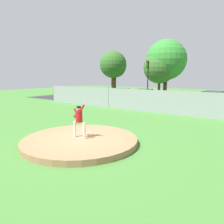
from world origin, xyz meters
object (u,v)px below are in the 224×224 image
(pitcher_youth, at_px, (79,118))
(parked_car_red, at_px, (142,97))
(parked_car_charcoal, at_px, (119,96))
(traffic_light_near, at_px, (148,74))
(parked_car_silver, at_px, (212,101))
(baseball, at_px, (89,132))
(traffic_cone_orange, at_px, (108,98))

(pitcher_youth, bearing_deg, parked_car_red, 106.25)
(parked_car_charcoal, height_order, parked_car_red, parked_car_red)
(parked_car_charcoal, xyz_separation_m, traffic_light_near, (1.89, 3.99, 2.71))
(pitcher_youth, relative_size, parked_car_silver, 0.37)
(parked_car_red, relative_size, traffic_light_near, 0.90)
(traffic_light_near, bearing_deg, parked_car_charcoal, -115.33)
(pitcher_youth, xyz_separation_m, baseball, (-0.15, 0.89, -0.91))
(pitcher_youth, relative_size, parked_car_charcoal, 0.35)
(parked_car_charcoal, height_order, parked_car_silver, parked_car_silver)
(traffic_cone_orange, distance_m, traffic_light_near, 6.20)
(parked_car_red, bearing_deg, parked_car_silver, -0.87)
(pitcher_youth, bearing_deg, baseball, 99.84)
(parked_car_silver, xyz_separation_m, traffic_cone_orange, (-12.88, 0.54, -0.58))
(pitcher_youth, height_order, parked_car_charcoal, pitcher_youth)
(parked_car_silver, height_order, traffic_cone_orange, parked_car_silver)
(pitcher_youth, height_order, traffic_light_near, traffic_light_near)
(parked_car_charcoal, bearing_deg, traffic_light_near, 64.67)
(parked_car_charcoal, height_order, traffic_cone_orange, parked_car_charcoal)
(parked_car_charcoal, distance_m, parked_car_silver, 10.58)
(parked_car_red, bearing_deg, baseball, -73.35)
(traffic_cone_orange, bearing_deg, traffic_light_near, 37.65)
(baseball, relative_size, parked_car_charcoal, 0.02)
(traffic_light_near, bearing_deg, parked_car_silver, -23.46)
(parked_car_charcoal, relative_size, parked_car_red, 1.02)
(parked_car_red, bearing_deg, parked_car_charcoal, -173.81)
(parked_car_charcoal, bearing_deg, pitcher_youth, -63.10)
(parked_car_charcoal, bearing_deg, traffic_cone_orange, 161.85)
(pitcher_youth, bearing_deg, traffic_cone_orange, 122.33)
(traffic_cone_orange, bearing_deg, parked_car_silver, -2.40)
(parked_car_red, distance_m, traffic_cone_orange, 5.38)
(pitcher_youth, distance_m, baseball, 1.29)
(parked_car_silver, distance_m, parked_car_red, 7.54)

